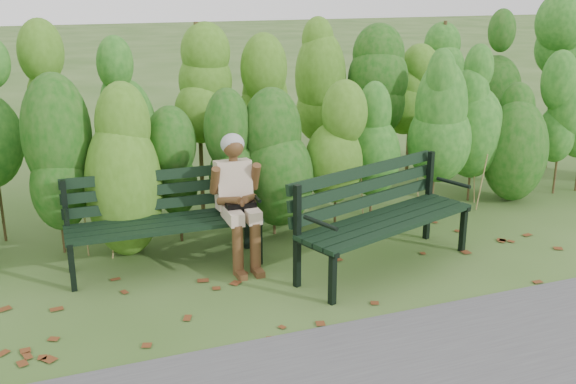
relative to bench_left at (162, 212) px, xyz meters
name	(u,v)px	position (x,y,z in m)	size (l,w,h in m)	color
ground	(301,278)	(1.13, -0.80, -0.54)	(80.00, 80.00, 0.00)	#30531A
hedge_band	(240,112)	(1.13, 1.07, 0.72)	(11.04, 1.67, 2.42)	#47381E
leaf_litter	(347,265)	(1.67, -0.68, -0.54)	(5.55, 2.28, 0.01)	brown
bench_left	(162,212)	(0.00, 0.00, 0.00)	(1.85, 0.64, 0.92)	black
bench_right	(379,209)	(1.95, -0.76, 0.03)	(2.04, 1.23, 0.97)	black
seated_woman	(237,192)	(0.70, -0.20, 0.19)	(0.49, 0.72, 1.28)	beige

